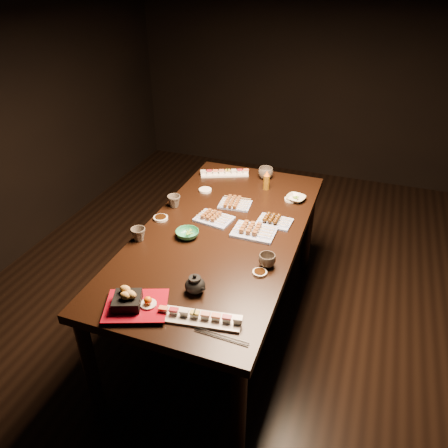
{
  "coord_description": "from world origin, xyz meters",
  "views": [
    {
      "loc": [
        0.57,
        -2.11,
        2.12
      ],
      "look_at": [
        -0.17,
        -0.06,
        0.77
      ],
      "focal_mm": 35.0,
      "sensor_mm": 36.0,
      "label": 1
    }
  ],
  "objects_px": {
    "yakitori_plate_left": "(235,202)",
    "teacup_near_left": "(138,234)",
    "yakitori_plate_center": "(214,216)",
    "sushi_platter_near": "(200,316)",
    "teacup_far_left": "(174,201)",
    "yakitori_plate_right": "(254,229)",
    "sushi_platter_far": "(225,172)",
    "teapot": "(195,283)",
    "condiment_bottle": "(267,180)",
    "teacup_mid_right": "(267,260)",
    "dining_table": "(221,281)",
    "tempura_tray": "(135,300)",
    "teacup_far_right": "(266,173)",
    "edamame_bowl_cream": "(296,198)",
    "edamame_bowl_green": "(187,234)"
  },
  "relations": [
    {
      "from": "edamame_bowl_green",
      "to": "teacup_near_left",
      "type": "bearing_deg",
      "value": -153.62
    },
    {
      "from": "yakitori_plate_left",
      "to": "teacup_far_left",
      "type": "xyz_separation_m",
      "value": [
        -0.36,
        -0.15,
        0.01
      ]
    },
    {
      "from": "yakitori_plate_center",
      "to": "yakitori_plate_right",
      "type": "bearing_deg",
      "value": -3.32
    },
    {
      "from": "dining_table",
      "to": "tempura_tray",
      "type": "relative_size",
      "value": 6.47
    },
    {
      "from": "teacup_far_left",
      "to": "condiment_bottle",
      "type": "relative_size",
      "value": 0.61
    },
    {
      "from": "edamame_bowl_cream",
      "to": "teacup_mid_right",
      "type": "distance_m",
      "value": 0.75
    },
    {
      "from": "dining_table",
      "to": "yakitori_plate_center",
      "type": "xyz_separation_m",
      "value": [
        -0.08,
        0.1,
        0.4
      ]
    },
    {
      "from": "yakitori_plate_right",
      "to": "teacup_far_left",
      "type": "xyz_separation_m",
      "value": [
        -0.57,
        0.13,
        0.01
      ]
    },
    {
      "from": "teapot",
      "to": "tempura_tray",
      "type": "bearing_deg",
      "value": -111.59
    },
    {
      "from": "sushi_platter_near",
      "to": "edamame_bowl_cream",
      "type": "distance_m",
      "value": 1.23
    },
    {
      "from": "yakitori_plate_center",
      "to": "sushi_platter_near",
      "type": "bearing_deg",
      "value": -63.98
    },
    {
      "from": "sushi_platter_near",
      "to": "condiment_bottle",
      "type": "bearing_deg",
      "value": 83.87
    },
    {
      "from": "yakitori_plate_left",
      "to": "tempura_tray",
      "type": "distance_m",
      "value": 1.07
    },
    {
      "from": "edamame_bowl_cream",
      "to": "teacup_near_left",
      "type": "relative_size",
      "value": 1.48
    },
    {
      "from": "yakitori_plate_left",
      "to": "condiment_bottle",
      "type": "distance_m",
      "value": 0.32
    },
    {
      "from": "dining_table",
      "to": "teacup_near_left",
      "type": "xyz_separation_m",
      "value": [
        -0.4,
        -0.24,
        0.41
      ]
    },
    {
      "from": "sushi_platter_far",
      "to": "condiment_bottle",
      "type": "relative_size",
      "value": 2.52
    },
    {
      "from": "tempura_tray",
      "to": "condiment_bottle",
      "type": "height_order",
      "value": "condiment_bottle"
    },
    {
      "from": "teacup_far_left",
      "to": "teapot",
      "type": "xyz_separation_m",
      "value": [
        0.45,
        -0.71,
        0.01
      ]
    },
    {
      "from": "sushi_platter_near",
      "to": "edamame_bowl_green",
      "type": "distance_m",
      "value": 0.67
    },
    {
      "from": "teacup_near_left",
      "to": "teacup_mid_right",
      "type": "xyz_separation_m",
      "value": [
        0.74,
        0.01,
        -0.0
      ]
    },
    {
      "from": "dining_table",
      "to": "yakitori_plate_left",
      "type": "xyz_separation_m",
      "value": [
        -0.02,
        0.32,
        0.4
      ]
    },
    {
      "from": "yakitori_plate_left",
      "to": "yakitori_plate_right",
      "type": "bearing_deg",
      "value": -57.19
    },
    {
      "from": "yakitori_plate_right",
      "to": "sushi_platter_far",
      "type": "bearing_deg",
      "value": 122.29
    },
    {
      "from": "yakitori_plate_right",
      "to": "teacup_far_left",
      "type": "relative_size",
      "value": 2.94
    },
    {
      "from": "yakitori_plate_left",
      "to": "teacup_far_left",
      "type": "distance_m",
      "value": 0.39
    },
    {
      "from": "sushi_platter_far",
      "to": "edamame_bowl_cream",
      "type": "relative_size",
      "value": 2.82
    },
    {
      "from": "yakitori_plate_right",
      "to": "teacup_mid_right",
      "type": "relative_size",
      "value": 2.76
    },
    {
      "from": "sushi_platter_far",
      "to": "yakitori_plate_center",
      "type": "height_order",
      "value": "yakitori_plate_center"
    },
    {
      "from": "dining_table",
      "to": "teacup_mid_right",
      "type": "height_order",
      "value": "teacup_mid_right"
    },
    {
      "from": "tempura_tray",
      "to": "teacup_far_left",
      "type": "relative_size",
      "value": 3.36
    },
    {
      "from": "sushi_platter_near",
      "to": "teacup_far_left",
      "type": "xyz_separation_m",
      "value": [
        -0.54,
        0.88,
        0.02
      ]
    },
    {
      "from": "dining_table",
      "to": "yakitori_plate_left",
      "type": "height_order",
      "value": "yakitori_plate_left"
    },
    {
      "from": "tempura_tray",
      "to": "teapot",
      "type": "bearing_deg",
      "value": 23.72
    },
    {
      "from": "teacup_mid_right",
      "to": "teapot",
      "type": "distance_m",
      "value": 0.41
    },
    {
      "from": "teapot",
      "to": "sushi_platter_far",
      "type": "bearing_deg",
      "value": 127.52
    },
    {
      "from": "teacup_near_left",
      "to": "condiment_bottle",
      "type": "relative_size",
      "value": 0.61
    },
    {
      "from": "yakitori_plate_right",
      "to": "condiment_bottle",
      "type": "bearing_deg",
      "value": 98.42
    },
    {
      "from": "yakitori_plate_left",
      "to": "teacup_near_left",
      "type": "xyz_separation_m",
      "value": [
        -0.38,
        -0.56,
        0.01
      ]
    },
    {
      "from": "yakitori_plate_center",
      "to": "condiment_bottle",
      "type": "height_order",
      "value": "condiment_bottle"
    },
    {
      "from": "teacup_far_right",
      "to": "teacup_mid_right",
      "type": "bearing_deg",
      "value": -74.44
    },
    {
      "from": "dining_table",
      "to": "edamame_bowl_green",
      "type": "bearing_deg",
      "value": -140.44
    },
    {
      "from": "yakitori_plate_left",
      "to": "teacup_near_left",
      "type": "bearing_deg",
      "value": -128.63
    },
    {
      "from": "teacup_far_right",
      "to": "yakitori_plate_left",
      "type": "bearing_deg",
      "value": -99.88
    },
    {
      "from": "sushi_platter_far",
      "to": "condiment_bottle",
      "type": "xyz_separation_m",
      "value": [
        0.34,
        -0.12,
        0.05
      ]
    },
    {
      "from": "teacup_far_right",
      "to": "teapot",
      "type": "distance_m",
      "value": 1.31
    },
    {
      "from": "dining_table",
      "to": "teacup_mid_right",
      "type": "relative_size",
      "value": 20.36
    },
    {
      "from": "teacup_mid_right",
      "to": "condiment_bottle",
      "type": "xyz_separation_m",
      "value": [
        -0.23,
        0.84,
        0.03
      ]
    },
    {
      "from": "teacup_far_right",
      "to": "edamame_bowl_cream",
      "type": "bearing_deg",
      "value": -42.92
    },
    {
      "from": "teacup_near_left",
      "to": "teacup_mid_right",
      "type": "bearing_deg",
      "value": 0.95
    }
  ]
}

